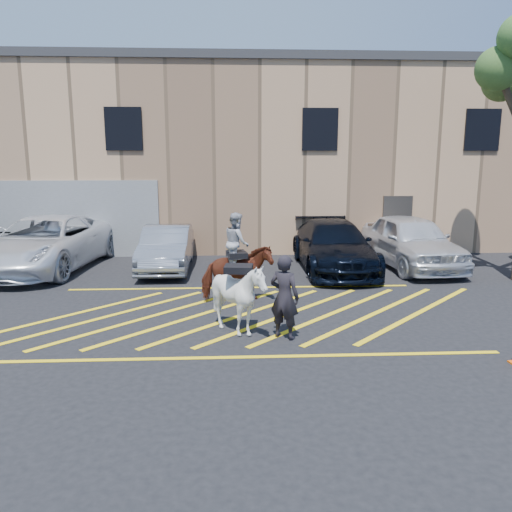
{
  "coord_description": "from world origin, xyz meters",
  "views": [
    {
      "loc": [
        -0.24,
        -11.39,
        3.58
      ],
      "look_at": [
        0.35,
        0.2,
        1.3
      ],
      "focal_mm": 35.0,
      "sensor_mm": 36.0,
      "label": 1
    }
  ],
  "objects_px": {
    "handler": "(284,297)",
    "mounted_bay": "(237,267)",
    "car_white_pickup": "(45,243)",
    "car_blue_suv": "(333,246)",
    "car_white_suv": "(411,241)",
    "car_silver_sedan": "(167,248)",
    "saddled_white": "(239,297)"
  },
  "relations": [
    {
      "from": "handler",
      "to": "mounted_bay",
      "type": "bearing_deg",
      "value": -38.13
    },
    {
      "from": "handler",
      "to": "car_white_pickup",
      "type": "bearing_deg",
      "value": -11.25
    },
    {
      "from": "car_blue_suv",
      "to": "handler",
      "type": "relative_size",
      "value": 3.15
    },
    {
      "from": "car_white_pickup",
      "to": "handler",
      "type": "relative_size",
      "value": 3.63
    },
    {
      "from": "car_white_suv",
      "to": "mounted_bay",
      "type": "relative_size",
      "value": 2.25
    },
    {
      "from": "car_silver_sedan",
      "to": "saddled_white",
      "type": "bearing_deg",
      "value": -70.85
    },
    {
      "from": "car_white_suv",
      "to": "saddled_white",
      "type": "relative_size",
      "value": 3.31
    },
    {
      "from": "car_white_suv",
      "to": "mounted_bay",
      "type": "distance_m",
      "value": 7.04
    },
    {
      "from": "car_silver_sedan",
      "to": "car_white_suv",
      "type": "distance_m",
      "value": 8.07
    },
    {
      "from": "car_silver_sedan",
      "to": "mounted_bay",
      "type": "relative_size",
      "value": 1.88
    },
    {
      "from": "car_silver_sedan",
      "to": "saddled_white",
      "type": "height_order",
      "value": "saddled_white"
    },
    {
      "from": "car_white_pickup",
      "to": "car_white_suv",
      "type": "bearing_deg",
      "value": 5.73
    },
    {
      "from": "car_white_pickup",
      "to": "car_silver_sedan",
      "type": "xyz_separation_m",
      "value": [
        3.93,
        -0.19,
        -0.16
      ]
    },
    {
      "from": "car_silver_sedan",
      "to": "car_blue_suv",
      "type": "distance_m",
      "value": 5.43
    },
    {
      "from": "car_white_pickup",
      "to": "car_white_suv",
      "type": "height_order",
      "value": "car_white_suv"
    },
    {
      "from": "car_white_pickup",
      "to": "handler",
      "type": "bearing_deg",
      "value": -36.76
    },
    {
      "from": "car_silver_sedan",
      "to": "saddled_white",
      "type": "relative_size",
      "value": 2.77
    },
    {
      "from": "saddled_white",
      "to": "handler",
      "type": "bearing_deg",
      "value": -18.06
    },
    {
      "from": "car_silver_sedan",
      "to": "handler",
      "type": "height_order",
      "value": "handler"
    },
    {
      "from": "car_blue_suv",
      "to": "car_white_suv",
      "type": "distance_m",
      "value": 2.66
    },
    {
      "from": "handler",
      "to": "car_silver_sedan",
      "type": "bearing_deg",
      "value": -31.98
    },
    {
      "from": "handler",
      "to": "car_white_suv",
      "type": "bearing_deg",
      "value": -94.77
    },
    {
      "from": "car_white_suv",
      "to": "car_white_pickup",
      "type": "bearing_deg",
      "value": 174.56
    },
    {
      "from": "car_white_pickup",
      "to": "handler",
      "type": "distance_m",
      "value": 9.77
    },
    {
      "from": "car_white_pickup",
      "to": "saddled_white",
      "type": "xyz_separation_m",
      "value": [
        6.18,
        -6.44,
        -0.08
      ]
    },
    {
      "from": "car_white_pickup",
      "to": "car_silver_sedan",
      "type": "bearing_deg",
      "value": 3.98
    },
    {
      "from": "car_silver_sedan",
      "to": "mounted_bay",
      "type": "distance_m",
      "value": 4.55
    },
    {
      "from": "car_silver_sedan",
      "to": "saddled_white",
      "type": "xyz_separation_m",
      "value": [
        2.25,
        -6.24,
        0.08
      ]
    },
    {
      "from": "car_white_pickup",
      "to": "mounted_bay",
      "type": "relative_size",
      "value": 2.73
    },
    {
      "from": "car_silver_sedan",
      "to": "car_blue_suv",
      "type": "height_order",
      "value": "car_blue_suv"
    },
    {
      "from": "car_silver_sedan",
      "to": "car_white_pickup",
      "type": "bearing_deg",
      "value": 176.57
    },
    {
      "from": "car_white_suv",
      "to": "car_silver_sedan",
      "type": "bearing_deg",
      "value": 175.42
    }
  ]
}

